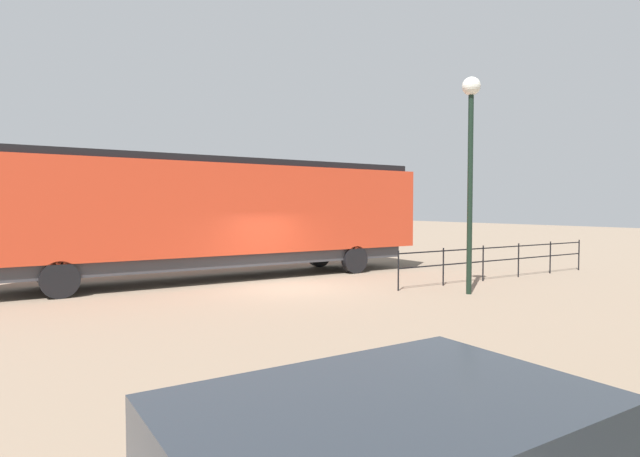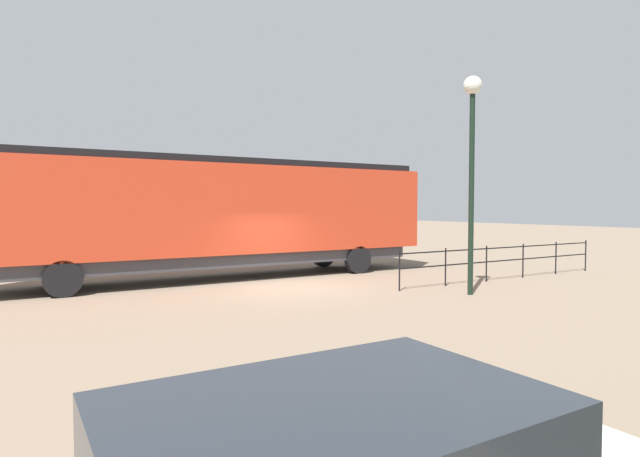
% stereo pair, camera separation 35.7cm
% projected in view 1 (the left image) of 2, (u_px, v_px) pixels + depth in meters
% --- Properties ---
extents(ground_plane, '(120.00, 120.00, 0.00)m').
position_uv_depth(ground_plane, '(289.00, 288.00, 16.91)').
color(ground_plane, '#84705B').
extents(locomotive, '(2.98, 16.60, 4.41)m').
position_uv_depth(locomotive, '(229.00, 212.00, 19.14)').
color(locomotive, red).
rests_on(locomotive, ground_plane).
extents(lamp_post, '(0.55, 0.55, 6.58)m').
position_uv_depth(lamp_post, '(471.00, 138.00, 15.56)').
color(lamp_post, black).
rests_on(lamp_post, ground_plane).
extents(platform_fence, '(0.05, 10.02, 1.28)m').
position_uv_depth(platform_fence, '(501.00, 257.00, 18.99)').
color(platform_fence, black).
rests_on(platform_fence, ground_plane).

